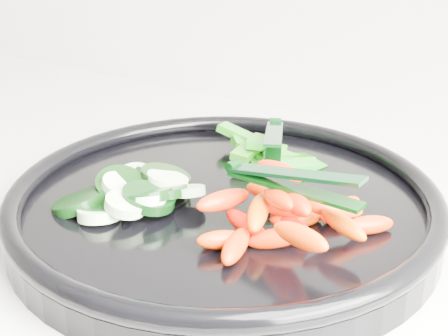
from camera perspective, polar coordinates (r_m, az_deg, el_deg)
The scene contains 6 objects.
veggie_tray at distance 0.54m, azimuth -0.00°, elevation -3.34°, with size 0.49×0.49×0.04m.
cucumber_pile at distance 0.55m, azimuth -8.10°, elevation -2.03°, with size 0.13×0.13×0.04m.
carrot_pile at distance 0.48m, azimuth 5.63°, elevation -4.29°, with size 0.14×0.15×0.05m.
pepper_pile at distance 0.63m, azimuth 3.92°, elevation 1.61°, with size 0.12×0.09×0.04m.
tong_carrot at distance 0.46m, azimuth 5.99°, elevation -1.10°, with size 0.11×0.02×0.02m.
tong_pepper at distance 0.61m, azimuth 4.58°, elevation 2.77°, with size 0.06×0.11×0.02m.
Camera 1 is at (0.97, 1.28, 1.20)m, focal length 50.00 mm.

